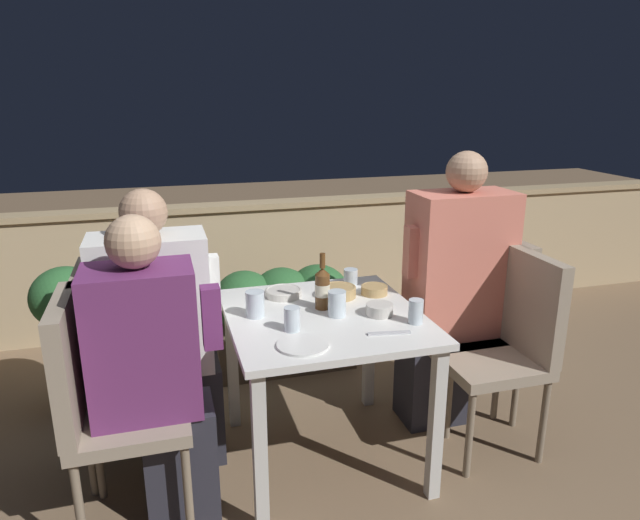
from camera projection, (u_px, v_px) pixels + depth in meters
ground_plane at (324, 456)px, 2.62m from camera, size 16.00×16.00×0.00m
parapet_wall at (257, 262)px, 4.05m from camera, size 9.00×0.18×0.87m
dining_table at (324, 336)px, 2.45m from camera, size 0.81×0.85×0.70m
planter_hedge at (283, 312)px, 3.40m from camera, size 0.81×0.47×0.61m
chair_left_near at (99, 394)px, 2.07m from camera, size 0.43×0.43×0.93m
person_purple_stripe at (156, 373)px, 2.11m from camera, size 0.48×0.26×1.21m
chair_left_far at (114, 353)px, 2.39m from camera, size 0.43×0.43×0.93m
person_white_polo at (163, 334)px, 2.43m from camera, size 0.52×0.26×1.24m
chair_right_near at (510, 335)px, 2.57m from camera, size 0.43×0.43×0.93m
chair_right_far at (486, 311)px, 2.85m from camera, size 0.43×0.43×0.93m
person_coral_top at (452, 292)px, 2.76m from camera, size 0.52×0.26×1.35m
beer_bottle at (322, 288)px, 2.45m from camera, size 0.07×0.07×0.25m
plate_0 at (303, 345)px, 2.11m from camera, size 0.20×0.20×0.01m
bowl_0 at (374, 289)px, 2.64m from camera, size 0.12×0.12×0.04m
bowl_1 at (379, 309)px, 2.40m from camera, size 0.12×0.12×0.05m
bowl_2 at (283, 292)px, 2.62m from camera, size 0.17×0.17×0.03m
bowl_3 at (338, 291)px, 2.61m from camera, size 0.16×0.16×0.05m
glass_cup_0 at (351, 278)px, 2.75m from camera, size 0.07×0.07×0.08m
glass_cup_1 at (337, 304)px, 2.38m from camera, size 0.08×0.08×0.11m
glass_cup_2 at (255, 304)px, 2.37m from camera, size 0.08×0.08×0.11m
glass_cup_3 at (292, 319)px, 2.24m from camera, size 0.06×0.06×0.10m
glass_cup_4 at (416, 311)px, 2.31m from camera, size 0.06×0.06×0.10m
fork_0 at (389, 333)px, 2.22m from camera, size 0.17×0.05×0.01m
potted_plant at (69, 325)px, 2.87m from camera, size 0.34×0.34×0.78m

